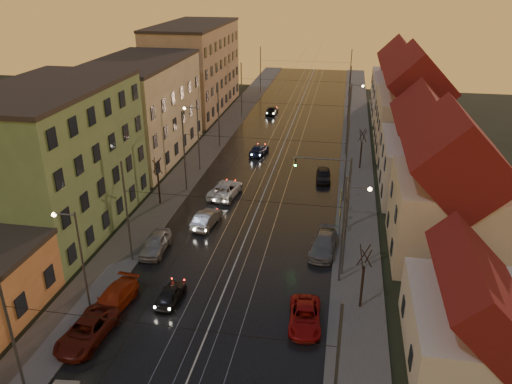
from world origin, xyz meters
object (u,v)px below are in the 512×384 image
Objects in this scene: street_lamp_1 at (350,222)px; parked_left_2 at (114,299)px; street_lamp_2 at (196,132)px; parked_left_1 at (87,331)px; driving_car_0 at (170,294)px; parked_right_1 at (324,245)px; driving_car_3 at (259,150)px; parked_right_2 at (323,175)px; street_lamp_3 at (352,106)px; street_lamp_0 at (77,253)px; driving_car_2 at (225,189)px; driving_car_4 at (272,110)px; parked_right_0 at (305,316)px; driving_car_1 at (206,219)px; traffic_light_mast at (338,184)px; parked_left_3 at (155,243)px.

street_lamp_1 reaches higher than parked_left_2.
street_lamp_2 is 1.54× the size of parked_left_1.
parked_right_1 is at bearing -137.42° from driving_car_0.
driving_car_3 is 11.75m from parked_right_2.
street_lamp_3 is 46.36m from parked_left_2.
driving_car_3 is at bearing 118.94° from parked_right_1.
street_lamp_0 is 35.90m from driving_car_3.
driving_car_2 reaches higher than driving_car_4.
parked_right_2 is at bearing 113.82° from driving_car_4.
driving_car_0 is at bearing 56.12° from parked_left_1.
parked_right_0 is at bearing 177.40° from driving_car_0.
driving_car_0 is at bearing -133.45° from parked_right_1.
parked_right_0 is (10.59, -12.87, -0.09)m from driving_car_1.
street_lamp_1 is 1.00× the size of street_lamp_2.
traffic_light_mast reaches higher than driving_car_3.
street_lamp_1 is 15.27m from driving_car_1.
driving_car_4 is (-0.47, 52.94, 0.08)m from driving_car_0.
driving_car_4 is at bearing 91.33° from parked_left_1.
street_lamp_1 reaches higher than driving_car_2.
driving_car_3 is 0.96× the size of parked_left_3.
driving_car_2 reaches higher than parked_right_1.
driving_car_2 is at bearing -120.02° from street_lamp_3.
parked_left_2 is 1.22× the size of parked_right_2.
parked_left_3 is 0.91× the size of parked_right_1.
parked_left_3 reaches higher than parked_right_1.
street_lamp_0 reaches higher than driving_car_4.
traffic_light_mast is 1.39× the size of parked_left_1.
street_lamp_0 is 1.73× the size of parked_left_3.
parked_left_3 is (-3.65, 6.60, 0.17)m from driving_car_0.
driving_car_3 is (1.43, 20.78, -0.09)m from driving_car_1.
street_lamp_3 is at bearing 41.31° from street_lamp_2.
street_lamp_2 reaches higher than driving_car_1.
street_lamp_3 is (18.21, 44.00, 0.00)m from street_lamp_0.
street_lamp_1 is 1.45× the size of driving_car_2.
driving_car_1 is 11.69m from parked_right_1.
street_lamp_0 is at bearing 86.56° from driving_car_3.
parked_right_2 is at bearing 146.41° from driving_car_3.
parked_left_3 reaches higher than driving_car_2.
driving_car_0 is at bearing -155.78° from street_lamp_1.
parked_left_3 is at bearing -163.93° from parked_right_1.
street_lamp_1 is 49.21m from driving_car_4.
parked_left_1 is 11.62m from parked_left_3.
driving_car_2 is 1.35× the size of parked_right_2.
parked_left_3 is at bearing 93.02° from parked_left_1.
traffic_light_mast reaches higher than parked_right_2.
street_lamp_1 is 16.87m from parked_left_3.
street_lamp_2 is at bearing -63.44° from driving_car_1.
driving_car_4 is at bearing 107.07° from traffic_light_mast.
street_lamp_1 is at bearing 63.39° from parked_right_0.
street_lamp_1 reaches higher than driving_car_1.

